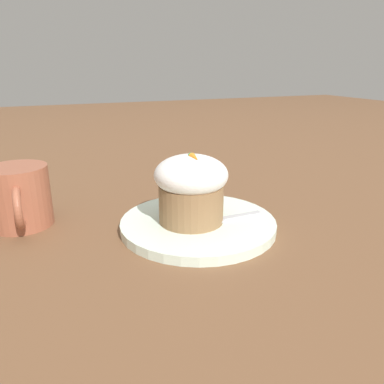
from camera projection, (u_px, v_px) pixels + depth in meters
name	position (u px, v px, depth m)	size (l,w,h in m)	color
ground_plane	(198.00, 228.00, 0.58)	(4.00, 4.00, 0.00)	brown
dessert_plate	(198.00, 224.00, 0.57)	(0.24, 0.24, 0.01)	silver
carrot_cake	(192.00, 188.00, 0.55)	(0.11, 0.11, 0.11)	olive
spoon	(216.00, 220.00, 0.56)	(0.04, 0.11, 0.01)	#B7B7BC
coffee_cup	(19.00, 197.00, 0.57)	(0.13, 0.09, 0.09)	#9E563D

